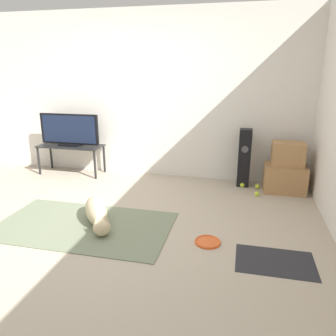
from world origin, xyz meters
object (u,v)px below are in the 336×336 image
Objects in this scene: tv at (69,130)px; tennis_ball_by_boxes at (257,186)px; cardboard_box_lower at (285,178)px; tennis_ball_near_speaker at (242,185)px; tennis_ball_loose_on_carpet at (257,194)px; floor_speaker at (244,158)px; tv_stand at (71,149)px; dog at (97,213)px; frisbee at (208,242)px; cardboard_box_upper at (288,154)px.

tv is 3.08m from tennis_ball_by_boxes.
cardboard_box_lower reaches higher than tennis_ball_near_speaker.
floor_speaker is at bearing 117.03° from tennis_ball_loose_on_carpet.
tv is at bearing 178.82° from tennis_ball_by_boxes.
tv_stand is 3.03m from tennis_ball_loose_on_carpet.
dog reaches higher than tennis_ball_loose_on_carpet.
frisbee is 1.76m from tennis_ball_near_speaker.
tv reaches higher than frisbee.
dog is 12.31× the size of tennis_ball_by_boxes.
tennis_ball_by_boxes reaches higher than frisbee.
tennis_ball_loose_on_carpet is (0.52, 1.42, 0.02)m from frisbee.
cardboard_box_lower is 8.63× the size of tennis_ball_by_boxes.
tv_stand is at bearing 144.20° from frisbee.
tv is (-1.21, 1.65, 0.59)m from dog.
cardboard_box_lower is at bearing -148.60° from cardboard_box_upper.
tennis_ball_loose_on_carpet is at bearing -62.97° from floor_speaker.
tennis_ball_by_boxes is 1.00× the size of tennis_ball_loose_on_carpet.
tennis_ball_by_boxes is at bearing 41.59° from dog.
frisbee is 2.00m from cardboard_box_upper.
frisbee is 3.13m from tv.
frisbee is 3.97× the size of tennis_ball_near_speaker.
tennis_ball_by_boxes is at bearing -24.17° from floor_speaker.
cardboard_box_lower is 0.54× the size of tv_stand.
floor_speaker is at bearing 46.89° from dog.
tennis_ball_loose_on_carpet is (2.98, -0.36, -0.70)m from tv.
cardboard_box_upper is at bearing -2.84° from tennis_ball_by_boxes.
tennis_ball_loose_on_carpet is at bearing -56.47° from tennis_ball_near_speaker.
tv is 15.18× the size of tennis_ball_near_speaker.
tv is at bearing 126.19° from dog.
dog is at bearing -144.07° from tennis_ball_loose_on_carpet.
floor_speaker reaches higher than tv_stand.
cardboard_box_lower is (2.15, 1.57, 0.05)m from dog.
tennis_ball_near_speaker is at bearing 123.53° from tennis_ball_loose_on_carpet.
frisbee is at bearing -110.04° from tennis_ball_loose_on_carpet.
dog is 2.66m from cardboard_box_lower.
cardboard_box_upper is 0.78m from tennis_ball_near_speaker.
floor_speaker reaches higher than dog.
tv is at bearing 173.09° from tennis_ball_loose_on_carpet.
cardboard_box_upper is (0.90, 1.70, 0.54)m from frisbee.
dog is at bearing -133.11° from floor_speaker.
tv_stand is 15.98× the size of tennis_ball_near_speaker.
tennis_ball_loose_on_carpet is at bearing -92.18° from tennis_ball_by_boxes.
tv_stand reaches higher than frisbee.
tennis_ball_by_boxes is (0.21, -0.10, -0.39)m from floor_speaker.
cardboard_box_upper is 0.61m from floor_speaker.
dog is 2.39m from tennis_ball_by_boxes.
cardboard_box_lower is at bearing 36.03° from dog.
frisbee is 1.93m from cardboard_box_lower.
floor_speaker is (0.32, 1.82, 0.41)m from frisbee.
tennis_ball_by_boxes is at bearing 72.89° from frisbee.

